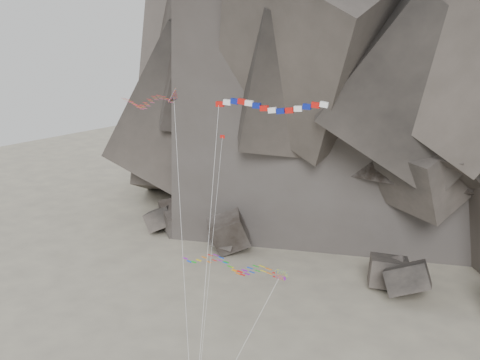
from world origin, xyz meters
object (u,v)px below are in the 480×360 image
Objects in this scene: banner_kite at (269,107)px; pennant_kite at (215,216)px; parafoil_kite at (226,263)px; delta_kite at (144,101)px.

pennant_kite is (-1.76, -6.57, -9.73)m from banner_kite.
pennant_kite is at bearing -74.09° from parafoil_kite.
delta_kite is at bearing -176.19° from parafoil_kite.
delta_kite is 14.34m from banner_kite.
delta_kite is 1.99× the size of parafoil_kite.
parafoil_kite is at bearing 87.55° from pennant_kite.
pennant_kite is (12.31, -3.87, -9.56)m from delta_kite.
parafoil_kite is at bearing -128.70° from banner_kite.
banner_kite reaches higher than parafoil_kite.
delta_kite is 1.18× the size of pennant_kite.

